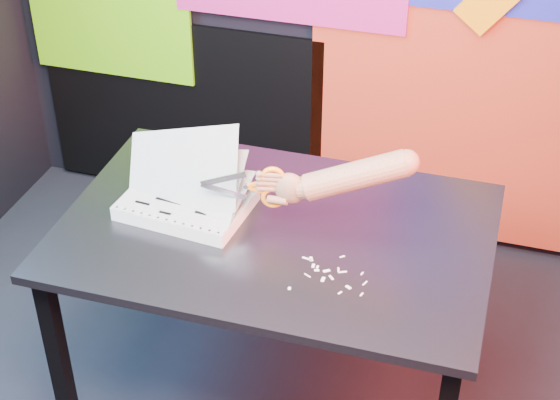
% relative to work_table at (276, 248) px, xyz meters
% --- Properties ---
extents(room, '(3.01, 3.01, 2.71)m').
position_rel_work_table_xyz_m(room, '(-0.03, -0.37, 0.68)').
color(room, black).
rests_on(room, ground).
extents(backdrop, '(2.88, 0.05, 2.08)m').
position_rel_work_table_xyz_m(backdrop, '(0.03, 1.09, 0.29)').
color(backdrop, red).
rests_on(backdrop, ground).
extents(work_table, '(1.32, 0.88, 0.75)m').
position_rel_work_table_xyz_m(work_table, '(0.00, 0.00, 0.00)').
color(work_table, black).
rests_on(work_table, ground).
extents(printout_stack, '(0.43, 0.32, 0.29)m').
position_rel_work_table_xyz_m(printout_stack, '(-0.30, 0.01, 0.11)').
color(printout_stack, white).
rests_on(printout_stack, work_table).
extents(scissors, '(0.25, 0.06, 0.14)m').
position_rel_work_table_xyz_m(scissors, '(-0.02, -0.01, 0.23)').
color(scissors, silver).
rests_on(scissors, printout_stack).
extents(hand_forearm, '(0.45, 0.15, 0.20)m').
position_rel_work_table_xyz_m(hand_forearm, '(0.20, 0.04, 0.28)').
color(hand_forearm, '#B0775F').
rests_on(hand_forearm, work_table).
extents(paper_clippings, '(0.21, 0.20, 0.00)m').
position_rel_work_table_xyz_m(paper_clippings, '(0.21, -0.17, 0.08)').
color(paper_clippings, silver).
rests_on(paper_clippings, work_table).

